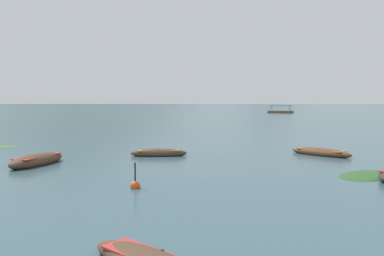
{
  "coord_description": "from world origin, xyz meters",
  "views": [
    {
      "loc": [
        2.01,
        -4.37,
        3.25
      ],
      "look_at": [
        -3.23,
        39.61,
        0.23
      ],
      "focal_mm": 34.75,
      "sensor_mm": 36.0,
      "label": 1
    }
  ],
  "objects_px": {
    "rowboat_4": "(159,153)",
    "rowboat_3": "(321,152)",
    "mooring_buoy": "(135,185)",
    "rowboat_6": "(37,160)",
    "ferry_0": "(280,112)"
  },
  "relations": [
    {
      "from": "ferry_0",
      "to": "mooring_buoy",
      "type": "bearing_deg",
      "value": -99.48
    },
    {
      "from": "rowboat_3",
      "to": "mooring_buoy",
      "type": "distance_m",
      "value": 13.47
    },
    {
      "from": "rowboat_4",
      "to": "rowboat_3",
      "type": "bearing_deg",
      "value": 8.42
    },
    {
      "from": "rowboat_6",
      "to": "rowboat_4",
      "type": "bearing_deg",
      "value": 34.52
    },
    {
      "from": "rowboat_6",
      "to": "mooring_buoy",
      "type": "bearing_deg",
      "value": -35.17
    },
    {
      "from": "rowboat_6",
      "to": "mooring_buoy",
      "type": "height_order",
      "value": "mooring_buoy"
    },
    {
      "from": "rowboat_6",
      "to": "ferry_0",
      "type": "distance_m",
      "value": 103.63
    },
    {
      "from": "rowboat_6",
      "to": "ferry_0",
      "type": "bearing_deg",
      "value": 76.51
    },
    {
      "from": "rowboat_3",
      "to": "rowboat_6",
      "type": "bearing_deg",
      "value": -160.97
    },
    {
      "from": "ferry_0",
      "to": "rowboat_4",
      "type": "bearing_deg",
      "value": -100.81
    },
    {
      "from": "rowboat_3",
      "to": "mooring_buoy",
      "type": "height_order",
      "value": "mooring_buoy"
    },
    {
      "from": "rowboat_4",
      "to": "rowboat_6",
      "type": "height_order",
      "value": "rowboat_6"
    },
    {
      "from": "rowboat_3",
      "to": "ferry_0",
      "type": "bearing_deg",
      "value": 84.86
    },
    {
      "from": "rowboat_4",
      "to": "mooring_buoy",
      "type": "distance_m",
      "value": 8.59
    },
    {
      "from": "rowboat_4",
      "to": "rowboat_6",
      "type": "xyz_separation_m",
      "value": [
        -5.69,
        -3.91,
        0.06
      ]
    }
  ]
}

